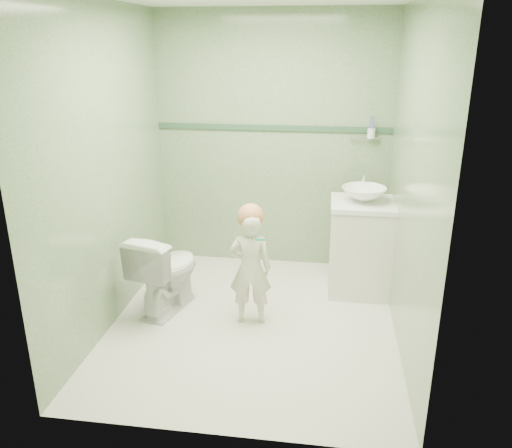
# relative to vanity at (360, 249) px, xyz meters

# --- Properties ---
(ground) EXTENTS (2.50, 2.50, 0.00)m
(ground) POSITION_rel_vanity_xyz_m (-0.84, -0.70, -0.40)
(ground) COLOR beige
(ground) RESTS_ON ground
(room_shell) EXTENTS (2.50, 2.54, 2.40)m
(room_shell) POSITION_rel_vanity_xyz_m (-0.84, -0.70, 0.80)
(room_shell) COLOR gray
(room_shell) RESTS_ON ground
(trim_stripe) EXTENTS (2.20, 0.02, 0.05)m
(trim_stripe) POSITION_rel_vanity_xyz_m (-0.84, 0.54, 0.95)
(trim_stripe) COLOR #2F5239
(trim_stripe) RESTS_ON room_shell
(vanity) EXTENTS (0.52, 0.50, 0.80)m
(vanity) POSITION_rel_vanity_xyz_m (0.00, 0.00, 0.00)
(vanity) COLOR silver
(vanity) RESTS_ON ground
(counter) EXTENTS (0.54, 0.52, 0.04)m
(counter) POSITION_rel_vanity_xyz_m (0.00, 0.00, 0.41)
(counter) COLOR white
(counter) RESTS_ON vanity
(basin) EXTENTS (0.37, 0.37, 0.13)m
(basin) POSITION_rel_vanity_xyz_m (0.00, 0.00, 0.49)
(basin) COLOR white
(basin) RESTS_ON counter
(faucet) EXTENTS (0.03, 0.13, 0.18)m
(faucet) POSITION_rel_vanity_xyz_m (0.00, 0.19, 0.57)
(faucet) COLOR silver
(faucet) RESTS_ON counter
(cup_holder) EXTENTS (0.26, 0.07, 0.21)m
(cup_holder) POSITION_rel_vanity_xyz_m (0.05, 0.48, 0.93)
(cup_holder) COLOR silver
(cup_holder) RESTS_ON room_shell
(toilet) EXTENTS (0.54, 0.75, 0.68)m
(toilet) POSITION_rel_vanity_xyz_m (-1.58, -0.56, -0.06)
(toilet) COLOR white
(toilet) RESTS_ON ground
(toddler) EXTENTS (0.35, 0.25, 0.90)m
(toddler) POSITION_rel_vanity_xyz_m (-0.87, -0.67, 0.05)
(toddler) COLOR beige
(toddler) RESTS_ON ground
(hair_cap) EXTENTS (0.20, 0.20, 0.20)m
(hair_cap) POSITION_rel_vanity_xyz_m (-0.87, -0.64, 0.47)
(hair_cap) COLOR #C57E51
(hair_cap) RESTS_ON toddler
(teal_toothbrush) EXTENTS (0.11, 0.14, 0.08)m
(teal_toothbrush) POSITION_rel_vanity_xyz_m (-0.78, -0.78, 0.35)
(teal_toothbrush) COLOR #128C72
(teal_toothbrush) RESTS_ON toddler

